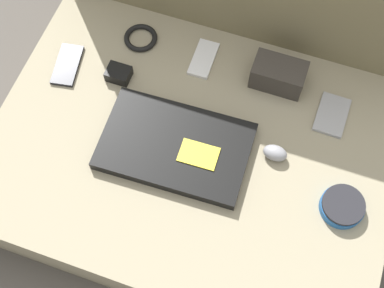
# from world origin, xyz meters

# --- Properties ---
(ground_plane) EXTENTS (8.00, 8.00, 0.00)m
(ground_plane) POSITION_xyz_m (0.00, 0.00, 0.00)
(ground_plane) COLOR #4C4742
(couch_seat) EXTENTS (0.97, 0.70, 0.13)m
(couch_seat) POSITION_xyz_m (0.00, 0.00, 0.07)
(couch_seat) COLOR gray
(couch_seat) RESTS_ON ground_plane
(laptop) EXTENTS (0.35, 0.23, 0.03)m
(laptop) POSITION_xyz_m (-0.04, -0.02, 0.15)
(laptop) COLOR black
(laptop) RESTS_ON couch_seat
(computer_mouse) EXTENTS (0.06, 0.04, 0.04)m
(computer_mouse) POSITION_xyz_m (0.19, 0.04, 0.15)
(computer_mouse) COLOR gray
(computer_mouse) RESTS_ON couch_seat
(speaker_puck) EXTENTS (0.10, 0.10, 0.03)m
(speaker_puck) POSITION_xyz_m (0.37, -0.03, 0.15)
(speaker_puck) COLOR #1E569E
(speaker_puck) RESTS_ON couch_seat
(phone_silver) EXTENTS (0.07, 0.11, 0.01)m
(phone_silver) POSITION_xyz_m (0.29, 0.19, 0.14)
(phone_silver) COLOR #99999E
(phone_silver) RESTS_ON couch_seat
(phone_black) EXTENTS (0.08, 0.13, 0.01)m
(phone_black) POSITION_xyz_m (-0.38, 0.11, 0.14)
(phone_black) COLOR black
(phone_black) RESTS_ON couch_seat
(phone_small) EXTENTS (0.06, 0.11, 0.01)m
(phone_small) POSITION_xyz_m (-0.05, 0.25, 0.14)
(phone_small) COLOR silver
(phone_small) RESTS_ON couch_seat
(camera_pouch) EXTENTS (0.13, 0.08, 0.07)m
(camera_pouch) POSITION_xyz_m (0.14, 0.24, 0.17)
(camera_pouch) COLOR #38332D
(camera_pouch) RESTS_ON couch_seat
(charger_brick) EXTENTS (0.06, 0.05, 0.03)m
(charger_brick) POSITION_xyz_m (-0.24, 0.13, 0.15)
(charger_brick) COLOR black
(charger_brick) RESTS_ON couch_seat
(cable_coil) EXTENTS (0.09, 0.09, 0.01)m
(cable_coil) POSITION_xyz_m (-0.23, 0.25, 0.14)
(cable_coil) COLOR black
(cable_coil) RESTS_ON couch_seat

